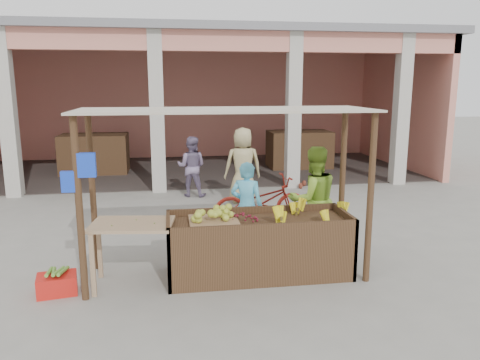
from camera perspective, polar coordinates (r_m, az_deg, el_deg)
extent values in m
plane|color=gray|center=(6.87, -1.92, -11.66)|extent=(60.00, 60.00, 0.00)
cube|color=tan|center=(17.69, -6.42, 9.26)|extent=(14.00, 0.20, 4.00)
cube|color=tan|center=(16.64, 18.82, 8.58)|extent=(0.20, 6.00, 4.00)
cube|color=tan|center=(11.98, -5.41, 16.55)|extent=(14.00, 0.30, 0.50)
cube|color=slate|center=(14.85, -6.12, 16.94)|extent=(14.40, 6.40, 0.20)
cube|color=#BBB6AB|center=(12.52, -26.44, 7.17)|extent=(0.35, 0.35, 4.00)
cube|color=#BBB6AB|center=(11.94, -10.09, 8.04)|extent=(0.35, 0.35, 4.00)
cube|color=#BBB6AB|center=(12.37, 6.52, 8.26)|extent=(0.35, 0.35, 4.00)
cube|color=#BBB6AB|center=(13.47, 19.06, 7.98)|extent=(0.35, 0.35, 4.00)
cube|color=#4E331F|center=(15.09, -17.30, 3.06)|extent=(2.00, 1.20, 1.20)
cube|color=#4E331F|center=(15.51, 7.22, 3.72)|extent=(2.00, 1.20, 1.20)
cube|color=#4E331F|center=(6.79, 2.29, -8.30)|extent=(2.60, 0.95, 0.80)
cylinder|color=#4E331F|center=(6.12, -18.98, -3.60)|extent=(0.09, 0.09, 2.35)
cylinder|color=#4E331F|center=(6.59, 15.60, -2.33)|extent=(0.09, 0.09, 2.35)
cylinder|color=#4E331F|center=(7.12, -17.53, -1.40)|extent=(0.09, 0.09, 2.35)
cylinder|color=#4E331F|center=(7.53, 12.35, -0.44)|extent=(0.09, 0.09, 2.35)
cube|color=beige|center=(6.40, -1.70, 8.54)|extent=(4.00, 1.35, 0.03)
cube|color=blue|center=(5.98, -18.21, 1.75)|extent=(0.22, 0.08, 0.30)
cube|color=blue|center=(6.05, -20.14, -0.19)|extent=(0.18, 0.07, 0.26)
cube|color=#956F4C|center=(6.58, -3.24, -5.05)|extent=(0.68, 0.59, 0.06)
ellipsoid|color=gold|center=(6.55, -3.25, -4.26)|extent=(0.58, 0.51, 0.13)
ellipsoid|color=maroon|center=(6.64, 0.27, -4.44)|extent=(0.49, 0.40, 0.15)
cube|color=tan|center=(6.49, -13.04, -5.29)|extent=(1.17, 0.86, 0.04)
cube|color=tan|center=(6.40, -17.53, -9.95)|extent=(0.06, 0.06, 0.84)
cube|color=tan|center=(6.32, -8.54, -9.80)|extent=(0.06, 0.06, 0.84)
cube|color=tan|center=(6.98, -16.77, -8.08)|extent=(0.06, 0.06, 0.84)
cube|color=tan|center=(6.91, -8.57, -7.92)|extent=(0.06, 0.06, 0.84)
cube|color=red|center=(6.75, -21.40, -11.75)|extent=(0.55, 0.44, 0.26)
ellipsoid|color=maroon|center=(12.36, 7.43, 0.33)|extent=(0.45, 0.45, 0.62)
ellipsoid|color=maroon|center=(12.51, 8.96, 0.42)|extent=(0.45, 0.45, 0.62)
ellipsoid|color=maroon|center=(12.70, 7.85, 0.62)|extent=(0.45, 0.45, 0.62)
imported|color=#58C8EF|center=(7.63, 0.82, -2.92)|extent=(0.73, 0.65, 1.59)
imported|color=#84B030|center=(7.67, 8.92, -2.05)|extent=(0.93, 0.60, 1.84)
imported|color=#A6261A|center=(8.99, 2.56, -2.53)|extent=(0.91, 2.04, 1.03)
imported|color=tan|center=(10.75, 0.35, 2.29)|extent=(0.95, 0.63, 1.94)
imported|color=slate|center=(11.45, -5.94, 1.98)|extent=(0.88, 0.65, 1.61)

